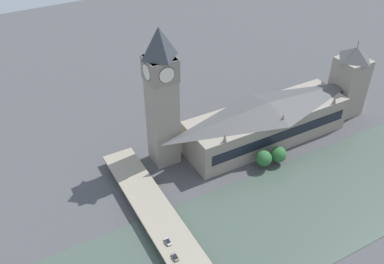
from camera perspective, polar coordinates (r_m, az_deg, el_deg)
The scene contains 11 objects.
ground_plane at distance 241.54m, azimuth 10.50°, elevation -3.62°, with size 600.00×600.00×0.00m, color #4C4C4F.
river_water at distance 222.43m, azimuth 16.35°, elevation -8.90°, with size 62.09×360.00×0.30m, color #47564C.
parliament_hall at distance 248.03m, azimuth 9.96°, elevation 1.40°, with size 27.77×97.55×25.82m.
clock_tower at distance 213.98m, azimuth -4.09°, elevation 5.01°, with size 14.66×14.66×77.51m.
victoria_tower at distance 281.35m, azimuth 20.20°, elevation 6.42°, with size 17.13×17.13×48.88m.
road_bridge at distance 186.96m, azimuth -1.06°, elevation -16.28°, with size 156.18×16.49×5.35m.
car_northbound_tail at distance 189.90m, azimuth -3.25°, elevation -14.38°, with size 4.21×1.88×1.45m.
car_southbound_lead at distance 184.84m, azimuth -2.27°, elevation -16.32°, with size 4.24×1.83×1.39m.
tree_embankment_near at distance 236.23m, azimuth 11.45°, elevation -2.93°, with size 8.80×8.80×10.38m.
tree_embankment_mid at distance 230.94m, azimuth 9.54°, elevation -3.50°, with size 8.69×8.69×11.05m.
tree_embankment_far at distance 235.62m, azimuth 11.17°, elevation -3.00°, with size 7.10×7.10×9.59m.
Camera 1 is at (-137.62, 126.20, 153.22)m, focal length 40.00 mm.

